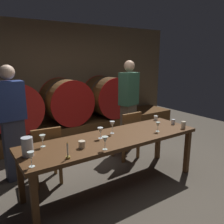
{
  "coord_description": "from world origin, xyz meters",
  "views": [
    {
      "loc": [
        -1.93,
        -2.6,
        1.82
      ],
      "look_at": [
        -0.14,
        0.07,
        1.05
      ],
      "focal_mm": 36.44,
      "sensor_mm": 36.0,
      "label": 1
    }
  ],
  "objects": [
    {
      "name": "wine_glass_left",
      "position": [
        -1.17,
        0.05,
        0.85
      ],
      "size": [
        0.07,
        0.07,
        0.15
      ],
      "color": "silver",
      "rests_on": "dining_table"
    },
    {
      "name": "barrel_shelf",
      "position": [
        0.0,
        2.16,
        0.18
      ],
      "size": [
        5.97,
        0.9,
        0.36
      ],
      "primitive_type": "cube",
      "color": "brown",
      "rests_on": "ground"
    },
    {
      "name": "wine_glass_center_right",
      "position": [
        -0.43,
        -0.09,
        0.85
      ],
      "size": [
        0.08,
        0.08,
        0.15
      ],
      "color": "white",
      "rests_on": "dining_table"
    },
    {
      "name": "wine_glass_far_left",
      "position": [
        -1.43,
        -0.41,
        0.86
      ],
      "size": [
        0.07,
        0.07,
        0.16
      ],
      "color": "silver",
      "rests_on": "dining_table"
    },
    {
      "name": "cup_center_left",
      "position": [
        0.86,
        0.17,
        0.79
      ],
      "size": [
        0.07,
        0.07,
        0.08
      ],
      "primitive_type": "cylinder",
      "color": "white",
      "rests_on": "dining_table"
    },
    {
      "name": "chair_left",
      "position": [
        -1.02,
        0.44,
        0.49
      ],
      "size": [
        0.44,
        0.44,
        0.88
      ],
      "rotation": [
        0.0,
        0.0,
        3.03
      ],
      "color": "brown",
      "rests_on": "ground"
    },
    {
      "name": "cup_far_left",
      "position": [
        -0.79,
        -0.25,
        0.79
      ],
      "size": [
        0.08,
        0.08,
        0.09
      ],
      "primitive_type": "cylinder",
      "color": "beige",
      "rests_on": "dining_table"
    },
    {
      "name": "wine_barrel_center",
      "position": [
        0.02,
        2.16,
        0.86
      ],
      "size": [
        1.01,
        0.86,
        1.01
      ],
      "color": "brown",
      "rests_on": "barrel_shelf"
    },
    {
      "name": "pitcher",
      "position": [
        -1.39,
        -0.12,
        0.86
      ],
      "size": [
        0.13,
        0.13,
        0.22
      ],
      "color": "silver",
      "rests_on": "dining_table"
    },
    {
      "name": "dining_table",
      "position": [
        -0.25,
        -0.14,
        0.68
      ],
      "size": [
        2.56,
        0.77,
        0.75
      ],
      "color": "#4C2D16",
      "rests_on": "ground"
    },
    {
      "name": "wine_glass_right",
      "position": [
        -0.18,
        -0.01,
        0.88
      ],
      "size": [
        0.07,
        0.07,
        0.18
      ],
      "color": "white",
      "rests_on": "dining_table"
    },
    {
      "name": "wine_glass_far_right",
      "position": [
        0.43,
        -0.31,
        0.85
      ],
      "size": [
        0.07,
        0.07,
        0.14
      ],
      "color": "silver",
      "rests_on": "dining_table"
    },
    {
      "name": "guest_right",
      "position": [
        0.86,
        0.95,
        0.91
      ],
      "size": [
        0.43,
        0.33,
        1.77
      ],
      "rotation": [
        0.0,
        0.0,
        3.41
      ],
      "color": "brown",
      "rests_on": "ground"
    },
    {
      "name": "chair_right",
      "position": [
        0.49,
        0.48,
        0.49
      ],
      "size": [
        0.41,
        0.41,
        0.88
      ],
      "rotation": [
        0.0,
        0.0,
        3.17
      ],
      "color": "brown",
      "rests_on": "ground"
    },
    {
      "name": "guest_left",
      "position": [
        -1.36,
        0.86,
        0.89
      ],
      "size": [
        0.39,
        0.26,
        1.72
      ],
      "rotation": [
        0.0,
        0.0,
        3.2
      ],
      "color": "#33384C",
      "rests_on": "ground"
    },
    {
      "name": "cup_center_right",
      "position": [
        0.87,
        -0.42,
        0.8
      ],
      "size": [
        0.07,
        0.07,
        0.11
      ],
      "primitive_type": "cylinder",
      "color": "beige",
      "rests_on": "dining_table"
    },
    {
      "name": "wine_barrel_left",
      "position": [
        -1.1,
        2.16,
        0.86
      ],
      "size": [
        1.01,
        0.86,
        1.01
      ],
      "color": "brown",
      "rests_on": "barrel_shelf"
    },
    {
      "name": "candle_center",
      "position": [
        -1.05,
        -0.43,
        0.8
      ],
      "size": [
        0.05,
        0.05,
        0.2
      ],
      "color": "olive",
      "rests_on": "dining_table"
    },
    {
      "name": "wine_glass_center_left",
      "position": [
        -0.58,
        -0.45,
        0.87
      ],
      "size": [
        0.08,
        0.08,
        0.16
      ],
      "color": "silver",
      "rests_on": "dining_table"
    },
    {
      "name": "back_wall",
      "position": [
        0.0,
        2.71,
        1.31
      ],
      "size": [
        6.63,
        0.24,
        2.61
      ],
      "primitive_type": "cube",
      "color": "brown",
      "rests_on": "ground"
    },
    {
      "name": "ground_plane",
      "position": [
        0.0,
        0.0,
        0.0
      ],
      "size": [
        8.62,
        8.62,
        0.0
      ],
      "primitive_type": "plane",
      "color": "#4C443A"
    },
    {
      "name": "cup_far_right",
      "position": [
        0.91,
        -0.18,
        0.79
      ],
      "size": [
        0.06,
        0.06,
        0.08
      ],
      "primitive_type": "cylinder",
      "color": "silver",
      "rests_on": "dining_table"
    },
    {
      "name": "wine_barrel_right",
      "position": [
        1.13,
        2.16,
        0.86
      ],
      "size": [
        1.01,
        0.86,
        1.01
      ],
      "color": "#513319",
      "rests_on": "barrel_shelf"
    }
  ]
}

